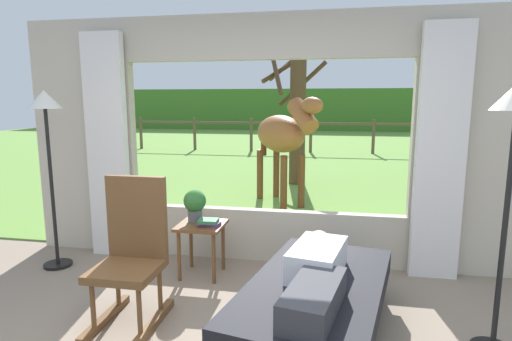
# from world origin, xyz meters

# --- Properties ---
(back_wall_with_window) EXTENTS (5.20, 0.12, 2.55)m
(back_wall_with_window) POSITION_xyz_m (0.00, 2.26, 1.25)
(back_wall_with_window) COLOR #BCB29E
(back_wall_with_window) RESTS_ON ground_plane
(curtain_panel_left) EXTENTS (0.44, 0.10, 2.40)m
(curtain_panel_left) POSITION_xyz_m (-1.69, 2.12, 1.20)
(curtain_panel_left) COLOR silver
(curtain_panel_left) RESTS_ON ground_plane
(curtain_panel_right) EXTENTS (0.44, 0.10, 2.40)m
(curtain_panel_right) POSITION_xyz_m (1.69, 2.12, 1.20)
(curtain_panel_right) COLOR silver
(curtain_panel_right) RESTS_ON ground_plane
(outdoor_pasture_lawn) EXTENTS (36.00, 21.68, 0.02)m
(outdoor_pasture_lawn) POSITION_xyz_m (0.00, 13.16, 0.01)
(outdoor_pasture_lawn) COLOR olive
(outdoor_pasture_lawn) RESTS_ON ground_plane
(distant_hill_ridge) EXTENTS (36.00, 2.00, 2.40)m
(distant_hill_ridge) POSITION_xyz_m (0.00, 23.00, 1.20)
(distant_hill_ridge) COLOR #437729
(distant_hill_ridge) RESTS_ON ground_plane
(recliner_sofa) EXTENTS (1.22, 1.85, 0.42)m
(recliner_sofa) POSITION_xyz_m (0.61, 0.86, 0.22)
(recliner_sofa) COLOR black
(recliner_sofa) RESTS_ON ground_plane
(reclining_person) EXTENTS (0.45, 1.43, 0.22)m
(reclining_person) POSITION_xyz_m (0.61, 0.81, 0.52)
(reclining_person) COLOR silver
(reclining_person) RESTS_ON recliner_sofa
(rocking_chair) EXTENTS (0.48, 0.68, 1.12)m
(rocking_chair) POSITION_xyz_m (-0.80, 0.85, 0.55)
(rocking_chair) COLOR brown
(rocking_chair) RESTS_ON ground_plane
(side_table) EXTENTS (0.44, 0.44, 0.52)m
(side_table) POSITION_xyz_m (-0.53, 1.74, 0.43)
(side_table) COLOR brown
(side_table) RESTS_ON ground_plane
(potted_plant) EXTENTS (0.22, 0.22, 0.32)m
(potted_plant) POSITION_xyz_m (-0.61, 1.80, 0.70)
(potted_plant) COLOR #4C5156
(potted_plant) RESTS_ON side_table
(book_stack) EXTENTS (0.21, 0.16, 0.07)m
(book_stack) POSITION_xyz_m (-0.43, 1.68, 0.56)
(book_stack) COLOR #59336B
(book_stack) RESTS_ON side_table
(floor_lamp_left) EXTENTS (0.32, 0.32, 1.80)m
(floor_lamp_left) POSITION_xyz_m (-2.07, 1.68, 1.45)
(floor_lamp_left) COLOR black
(floor_lamp_left) RESTS_ON ground_plane
(horse) EXTENTS (1.35, 1.67, 1.73)m
(horse) POSITION_xyz_m (-0.09, 4.65, 1.16)
(horse) COLOR brown
(horse) RESTS_ON outdoor_pasture_lawn
(pasture_tree) EXTENTS (1.29, 1.38, 3.02)m
(pasture_tree) POSITION_xyz_m (-0.03, 6.45, 1.46)
(pasture_tree) COLOR #4C3823
(pasture_tree) RESTS_ON outdoor_pasture_lawn
(pasture_fence_line) EXTENTS (16.10, 0.10, 1.10)m
(pasture_fence_line) POSITION_xyz_m (0.00, 11.76, 0.74)
(pasture_fence_line) COLOR brown
(pasture_fence_line) RESTS_ON outdoor_pasture_lawn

